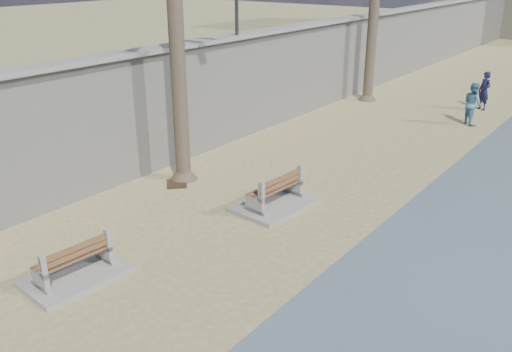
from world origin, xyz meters
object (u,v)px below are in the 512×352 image
Objects in this scene: bench_far at (275,193)px; person_a at (485,88)px; bench_near at (74,263)px; person_b at (473,102)px.

person_a is at bearing 84.37° from bench_far.
person_a is at bearing 82.32° from bench_near.
bench_near is 1.13× the size of person_b.
person_b is (2.81, 16.05, 0.55)m from bench_near.
person_b reaches higher than bench_near.
bench_far is 10.98m from person_b.
person_b reaches higher than bench_far.
bench_near is at bearing -102.88° from bench_far.
bench_near is 0.92× the size of bench_far.
bench_near is 1.09× the size of person_a.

